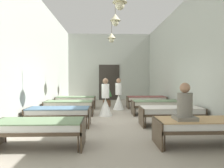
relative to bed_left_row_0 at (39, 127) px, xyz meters
name	(u,v)px	position (x,y,z in m)	size (l,w,h in m)	color
ground_plane	(114,121)	(1.73, 2.85, -0.49)	(6.16, 14.32, 0.10)	#9E9384
room_shell	(113,59)	(1.73, 4.12, 1.82)	(5.96, 13.92, 4.50)	#B2B7AD
bed_left_row_0	(39,127)	(0.00, 0.00, 0.00)	(1.90, 0.84, 0.57)	#473828
bed_right_row_0	(199,125)	(3.46, 0.00, 0.00)	(1.90, 0.84, 0.57)	#473828
bed_left_row_1	(59,112)	(0.00, 1.90, 0.00)	(1.90, 0.84, 0.57)	#473828
bed_right_row_1	(171,111)	(3.46, 1.90, 0.00)	(1.90, 0.84, 0.57)	#473828
bed_left_row_2	(69,104)	(0.00, 3.80, 0.00)	(1.90, 0.84, 0.57)	#473828
bed_right_row_2	(156,104)	(3.46, 3.80, 0.00)	(1.90, 0.84, 0.57)	#473828
bed_left_row_3	(76,99)	(0.00, 5.70, 0.00)	(1.90, 0.84, 0.57)	#473828
bed_right_row_3	(146,99)	(3.46, 5.70, 0.00)	(1.90, 0.84, 0.57)	#473828
nurse_near_aisle	(119,98)	(2.06, 5.18, 0.09)	(0.52, 0.52, 1.49)	white
nurse_mid_aisle	(105,102)	(1.43, 3.60, 0.09)	(0.52, 0.52, 1.49)	white
patient_seated_primary	(185,106)	(3.11, -0.06, 0.43)	(0.44, 0.44, 0.80)	slate
potted_plant	(107,92)	(1.52, 6.32, 0.32)	(0.55, 0.55, 1.28)	brown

